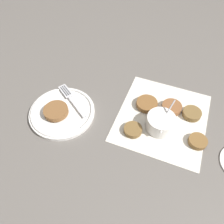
# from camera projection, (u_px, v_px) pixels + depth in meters

# --- Properties ---
(ground_plane) EXTENTS (4.00, 4.00, 0.00)m
(ground_plane) POSITION_uv_depth(u_px,v_px,m) (153.00, 121.00, 0.76)
(ground_plane) COLOR #605B56
(napkin) EXTENTS (0.38, 0.36, 0.00)m
(napkin) POSITION_uv_depth(u_px,v_px,m) (162.00, 117.00, 0.77)
(napkin) COLOR silver
(napkin) RESTS_ON ground_plane
(sauce_bowl) EXTENTS (0.11, 0.09, 0.09)m
(sauce_bowl) POSITION_uv_depth(u_px,v_px,m) (160.00, 123.00, 0.72)
(sauce_bowl) COLOR white
(sauce_bowl) RESTS_ON napkin
(fritter_0) EXTENTS (0.07, 0.07, 0.02)m
(fritter_0) POSITION_uv_depth(u_px,v_px,m) (172.00, 107.00, 0.78)
(fritter_0) COLOR brown
(fritter_0) RESTS_ON napkin
(fritter_1) EXTENTS (0.08, 0.08, 0.02)m
(fritter_1) POSITION_uv_depth(u_px,v_px,m) (147.00, 104.00, 0.79)
(fritter_1) COLOR brown
(fritter_1) RESTS_ON napkin
(fritter_2) EXTENTS (0.06, 0.06, 0.02)m
(fritter_2) POSITION_uv_depth(u_px,v_px,m) (198.00, 141.00, 0.70)
(fritter_2) COLOR brown
(fritter_2) RESTS_ON napkin
(fritter_3) EXTENTS (0.06, 0.06, 0.02)m
(fritter_3) POSITION_uv_depth(u_px,v_px,m) (133.00, 130.00, 0.72)
(fritter_3) COLOR brown
(fritter_3) RESTS_ON napkin
(fritter_4) EXTENTS (0.06, 0.06, 0.02)m
(fritter_4) POSITION_uv_depth(u_px,v_px,m) (192.00, 113.00, 0.76)
(fritter_4) COLOR brown
(fritter_4) RESTS_ON napkin
(serving_plate) EXTENTS (0.23, 0.23, 0.02)m
(serving_plate) POSITION_uv_depth(u_px,v_px,m) (62.00, 112.00, 0.77)
(serving_plate) COLOR white
(serving_plate) RESTS_ON ground_plane
(fritter_on_plate) EXTENTS (0.08, 0.08, 0.02)m
(fritter_on_plate) POSITION_uv_depth(u_px,v_px,m) (56.00, 111.00, 0.75)
(fritter_on_plate) COLOR brown
(fritter_on_plate) RESTS_ON serving_plate
(fork) EXTENTS (0.14, 0.14, 0.00)m
(fork) POSITION_uv_depth(u_px,v_px,m) (70.00, 97.00, 0.80)
(fork) COLOR silver
(fork) RESTS_ON serving_plate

